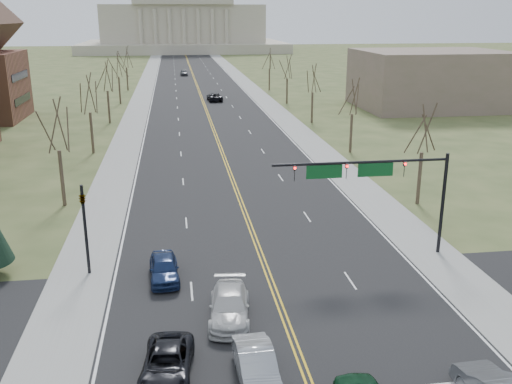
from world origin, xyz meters
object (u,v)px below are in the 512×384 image
object	(u,v)px
car_sb_outer_lead	(167,363)
car_sb_outer_second	(164,268)
car_sb_inner_lead	(257,367)
car_sb_inner_second	(229,306)
car_far_nb	(215,97)
car_far_sb	(184,73)
signal_left	(84,220)
signal_mast	(374,177)

from	to	relation	value
car_sb_outer_lead	car_sb_outer_second	size ratio (longest dim) A/B	1.09
car_sb_inner_lead	car_sb_inner_second	xyz separation A→B (m)	(-0.66, 5.84, -0.01)
car_sb_inner_lead	car_sb_outer_second	bearing A→B (deg)	108.62
car_far_nb	car_far_sb	xyz separation A→B (m)	(-4.82, 48.74, 0.02)
signal_left	signal_mast	bearing A→B (deg)	-0.00
car_sb_outer_lead	car_sb_inner_second	bearing A→B (deg)	61.10
signal_mast	car_far_nb	size ratio (longest dim) A/B	2.15
car_sb_inner_lead	car_sb_outer_second	distance (m)	12.09
car_sb_outer_second	car_far_sb	bearing A→B (deg)	84.93
signal_left	car_sb_outer_lead	world-z (taller)	signal_left
car_sb_inner_second	car_far_nb	size ratio (longest dim) A/B	0.95
car_sb_inner_lead	car_far_sb	world-z (taller)	car_far_sb
car_sb_inner_second	car_far_sb	distance (m)	131.75
car_sb_inner_second	car_sb_outer_second	bearing A→B (deg)	130.01
car_far_nb	car_sb_inner_lead	bearing A→B (deg)	83.12
signal_left	car_sb_outer_second	world-z (taller)	signal_left
car_far_sb	car_sb_inner_second	bearing A→B (deg)	-92.79
car_sb_outer_second	car_far_sb	xyz separation A→B (m)	(4.13, 126.27, 0.03)
signal_mast	car_far_sb	bearing A→B (deg)	94.57
car_sb_outer_lead	car_sb_outer_second	xyz separation A→B (m)	(-0.24, 10.30, 0.09)
car_far_nb	car_far_sb	distance (m)	48.97
signal_left	car_sb_outer_lead	size ratio (longest dim) A/B	1.23
signal_mast	car_sb_outer_second	bearing A→B (deg)	-173.44
car_sb_outer_lead	car_far_nb	distance (m)	88.27
car_sb_inner_second	car_sb_outer_second	xyz separation A→B (m)	(-3.62, 5.47, -0.01)
signal_left	car_sb_outer_lead	bearing A→B (deg)	-66.89
signal_mast	car_far_nb	xyz separation A→B (m)	(-5.15, 75.91, -4.97)
car_sb_inner_second	car_far_sb	world-z (taller)	car_far_sb
signal_left	car_far_nb	bearing A→B (deg)	79.70
car_far_sb	car_far_nb	bearing A→B (deg)	-86.93
car_sb_inner_second	signal_mast	bearing A→B (deg)	40.66
signal_left	car_sb_outer_second	bearing A→B (deg)	-18.49
signal_mast	car_sb_inner_lead	xyz separation A→B (m)	(-9.81, -12.93, -4.96)
car_far_sb	car_sb_outer_lead	bearing A→B (deg)	-94.20
car_sb_outer_lead	car_sb_outer_second	world-z (taller)	car_sb_outer_second
car_sb_inner_lead	car_sb_inner_second	world-z (taller)	car_sb_inner_lead
signal_mast	signal_left	world-z (taller)	signal_mast
signal_mast	car_sb_inner_second	bearing A→B (deg)	-145.89
car_sb_outer_lead	car_far_sb	distance (m)	136.63
car_sb_outer_second	car_far_sb	size ratio (longest dim) A/B	0.96
signal_mast	car_sb_outer_second	world-z (taller)	signal_mast
signal_mast	car_sb_outer_lead	world-z (taller)	signal_mast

